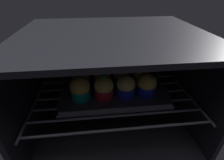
{
  "coord_description": "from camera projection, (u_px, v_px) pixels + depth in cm",
  "views": [
    {
      "loc": [
        -5.85,
        -28.85,
        49.37
      ],
      "look_at": [
        0.0,
        23.57,
        17.35
      ],
      "focal_mm": 26.59,
      "sensor_mm": 36.0,
      "label": 1
    }
  ],
  "objects": [
    {
      "name": "muffin_row2_col2",
      "position": [
        120.0,
        67.0,
        0.67
      ],
      "size": [
        6.53,
        6.53,
        7.68
      ],
      "color": "#0C8C84",
      "rests_on": "baking_tray"
    },
    {
      "name": "muffin_row0_col3",
      "position": [
        147.0,
        85.0,
        0.56
      ],
      "size": [
        6.39,
        6.39,
        7.68
      ],
      "color": "#1928B7",
      "rests_on": "baking_tray"
    },
    {
      "name": "muffin_row2_col3",
      "position": [
        136.0,
        67.0,
        0.68
      ],
      "size": [
        6.29,
        6.29,
        7.43
      ],
      "color": "#1928B7",
      "rests_on": "baking_tray"
    },
    {
      "name": "oven_rack",
      "position": [
        112.0,
        91.0,
        0.62
      ],
      "size": [
        54.8,
        42.0,
        0.8
      ],
      "color": "#51515B",
      "rests_on": "oven_cavity"
    },
    {
      "name": "muffin_row1_col2",
      "position": [
        122.0,
        76.0,
        0.61
      ],
      "size": [
        6.16,
        6.16,
        7.66
      ],
      "color": "#0C8C84",
      "rests_on": "baking_tray"
    },
    {
      "name": "muffin_row2_col0",
      "position": [
        83.0,
        70.0,
        0.66
      ],
      "size": [
        6.16,
        6.16,
        7.07
      ],
      "color": "#1928B7",
      "rests_on": "baking_tray"
    },
    {
      "name": "muffin_row1_col3",
      "position": [
        141.0,
        75.0,
        0.62
      ],
      "size": [
        6.27,
        6.27,
        7.94
      ],
      "color": "silver",
      "rests_on": "baking_tray"
    },
    {
      "name": "muffin_row1_col1",
      "position": [
        102.0,
        78.0,
        0.6
      ],
      "size": [
        6.16,
        6.16,
        7.73
      ],
      "color": "#1928B7",
      "rests_on": "baking_tray"
    },
    {
      "name": "muffin_row0_col2",
      "position": [
        126.0,
        87.0,
        0.55
      ],
      "size": [
        6.16,
        6.16,
        7.68
      ],
      "color": "#1928B7",
      "rests_on": "baking_tray"
    },
    {
      "name": "muffin_row0_col1",
      "position": [
        104.0,
        88.0,
        0.54
      ],
      "size": [
        6.33,
        6.33,
        8.46
      ],
      "color": "red",
      "rests_on": "baking_tray"
    },
    {
      "name": "baking_tray",
      "position": [
        112.0,
        86.0,
        0.63
      ],
      "size": [
        36.57,
        29.28,
        2.2
      ],
      "color": "#4C4C51",
      "rests_on": "oven_rack"
    },
    {
      "name": "oven_cavity",
      "position": [
        111.0,
        77.0,
        0.64
      ],
      "size": [
        59.0,
        47.0,
        37.0
      ],
      "color": "black",
      "rests_on": "ground"
    },
    {
      "name": "muffin_row1_col0",
      "position": [
        81.0,
        77.0,
        0.6
      ],
      "size": [
        6.41,
        6.41,
        8.47
      ],
      "color": "#1928B7",
      "rests_on": "baking_tray"
    },
    {
      "name": "muffin_row0_col0",
      "position": [
        80.0,
        89.0,
        0.54
      ],
      "size": [
        6.61,
        6.61,
        8.09
      ],
      "color": "#0C8C84",
      "rests_on": "baking_tray"
    },
    {
      "name": "muffin_row2_col1",
      "position": [
        102.0,
        68.0,
        0.67
      ],
      "size": [
        6.16,
        6.16,
        7.92
      ],
      "color": "#1928B7",
      "rests_on": "baking_tray"
    }
  ]
}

